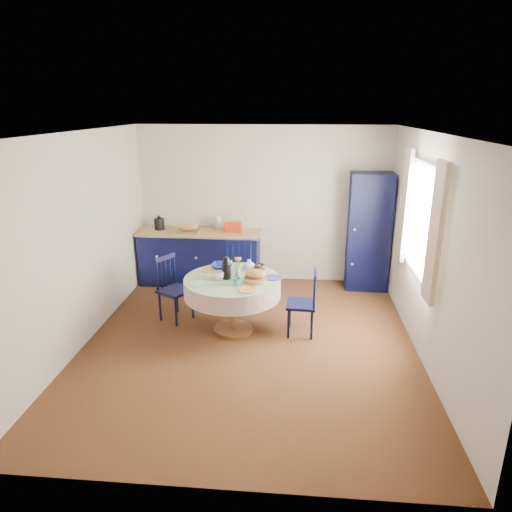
{
  "coord_description": "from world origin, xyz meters",
  "views": [
    {
      "loc": [
        0.51,
        -4.94,
        2.77
      ],
      "look_at": [
        0.06,
        0.2,
        1.06
      ],
      "focal_mm": 32.0,
      "sensor_mm": 36.0,
      "label": 1
    }
  ],
  "objects": [
    {
      "name": "cobalt_bowl",
      "position": [
        -0.42,
        0.63,
        0.76
      ],
      "size": [
        0.28,
        0.28,
        0.07
      ],
      "primitive_type": "imported",
      "color": "navy",
      "rests_on": "dining_table"
    },
    {
      "name": "ceiling",
      "position": [
        0.0,
        0.0,
        2.5
      ],
      "size": [
        4.5,
        4.5,
        0.0
      ],
      "primitive_type": "plane",
      "rotation": [
        3.14,
        0.0,
        0.0
      ],
      "color": "white",
      "rests_on": "wall_back"
    },
    {
      "name": "mug_d",
      "position": [
        -0.34,
        0.68,
        0.78
      ],
      "size": [
        0.1,
        0.1,
        0.09
      ],
      "primitive_type": "imported",
      "color": "silver",
      "rests_on": "dining_table"
    },
    {
      "name": "kitchen_counter",
      "position": [
        -1.0,
        1.96,
        0.45
      ],
      "size": [
        1.96,
        0.63,
        1.11
      ],
      "rotation": [
        0.0,
        0.0,
        -0.01
      ],
      "color": "black",
      "rests_on": "floor"
    },
    {
      "name": "dining_table",
      "position": [
        -0.23,
        0.3,
        0.61
      ],
      "size": [
        1.21,
        1.21,
        1.01
      ],
      "color": "brown",
      "rests_on": "floor"
    },
    {
      "name": "chair_left",
      "position": [
        -1.09,
        0.61,
        0.44
      ],
      "size": [
        0.52,
        0.53,
        0.87
      ],
      "rotation": [
        0.0,
        0.0,
        1.04
      ],
      "color": "black",
      "rests_on": "floor"
    },
    {
      "name": "pantry_cabinet",
      "position": [
        1.66,
        2.0,
        0.91
      ],
      "size": [
        0.66,
        0.48,
        1.83
      ],
      "rotation": [
        0.0,
        0.0,
        -0.04
      ],
      "color": "black",
      "rests_on": "floor"
    },
    {
      "name": "mug_a",
      "position": [
        -0.4,
        0.24,
        0.78
      ],
      "size": [
        0.14,
        0.14,
        0.11
      ],
      "primitive_type": "imported",
      "color": "silver",
      "rests_on": "dining_table"
    },
    {
      "name": "chair_right",
      "position": [
        0.66,
        0.32,
        0.43
      ],
      "size": [
        0.37,
        0.39,
        0.84
      ],
      "rotation": [
        0.0,
        0.0,
        -1.61
      ],
      "color": "black",
      "rests_on": "floor"
    },
    {
      "name": "chair_far",
      "position": [
        -0.28,
        1.2,
        0.47
      ],
      "size": [
        0.44,
        0.42,
        0.93
      ],
      "rotation": [
        0.0,
        0.0,
        0.06
      ],
      "color": "black",
      "rests_on": "floor"
    },
    {
      "name": "floor",
      "position": [
        0.0,
        0.0,
        0.0
      ],
      "size": [
        4.5,
        4.5,
        0.0
      ],
      "primitive_type": "plane",
      "color": "black",
      "rests_on": "ground"
    },
    {
      "name": "wall_back",
      "position": [
        0.0,
        2.25,
        1.25
      ],
      "size": [
        4.0,
        0.02,
        2.5
      ],
      "primitive_type": "cube",
      "color": "beige",
      "rests_on": "floor"
    },
    {
      "name": "mug_c",
      "position": [
        0.08,
        0.55,
        0.78
      ],
      "size": [
        0.13,
        0.13,
        0.11
      ],
      "primitive_type": "imported",
      "color": "black",
      "rests_on": "dining_table"
    },
    {
      "name": "wall_left",
      "position": [
        -2.0,
        0.0,
        1.25
      ],
      "size": [
        0.02,
        4.5,
        2.5
      ],
      "primitive_type": "cube",
      "color": "beige",
      "rests_on": "floor"
    },
    {
      "name": "window",
      "position": [
        1.95,
        0.3,
        1.52
      ],
      "size": [
        0.1,
        1.74,
        1.45
      ],
      "color": "white",
      "rests_on": "wall_right"
    },
    {
      "name": "mug_b",
      "position": [
        -0.16,
        0.07,
        0.78
      ],
      "size": [
        0.1,
        0.1,
        0.09
      ],
      "primitive_type": "imported",
      "color": "#2A6F64",
      "rests_on": "dining_table"
    },
    {
      "name": "wall_right",
      "position": [
        2.0,
        0.0,
        1.25
      ],
      "size": [
        0.02,
        4.5,
        2.5
      ],
      "primitive_type": "cube",
      "color": "beige",
      "rests_on": "floor"
    }
  ]
}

